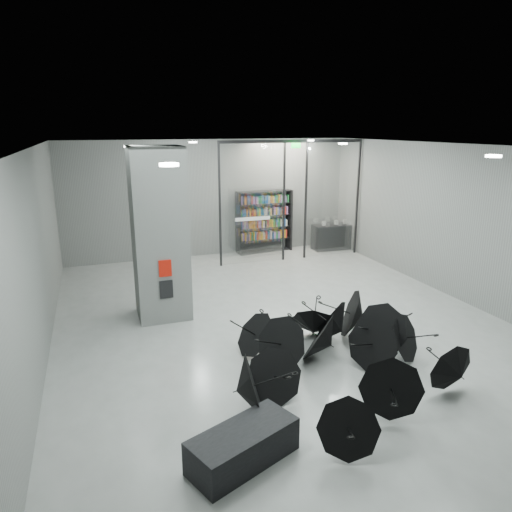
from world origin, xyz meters
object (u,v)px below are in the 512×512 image
object	(u,v)px
umbrella_cluster	(337,351)
column	(160,234)
bookshelf	(264,222)
bench	(243,446)
shop_counter	(333,237)

from	to	relation	value
umbrella_cluster	column	bearing A→B (deg)	126.23
column	umbrella_cluster	size ratio (longest dim) A/B	0.83
umbrella_cluster	bookshelf	bearing A→B (deg)	78.75
bench	bookshelf	world-z (taller)	bookshelf
bench	shop_counter	bearing A→B (deg)	33.27
shop_counter	column	bearing A→B (deg)	-147.14
umbrella_cluster	bench	bearing A→B (deg)	-142.73
bench	bookshelf	size ratio (longest dim) A/B	0.69
column	bench	xyz separation A→B (m)	(0.22, -5.56, -1.75)
bench	umbrella_cluster	bearing A→B (deg)	14.89
bench	umbrella_cluster	size ratio (longest dim) A/B	0.32
column	umbrella_cluster	bearing A→B (deg)	-53.77
column	shop_counter	bearing A→B (deg)	31.42
bookshelf	umbrella_cluster	size ratio (longest dim) A/B	0.46
column	bench	size ratio (longest dim) A/B	2.62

